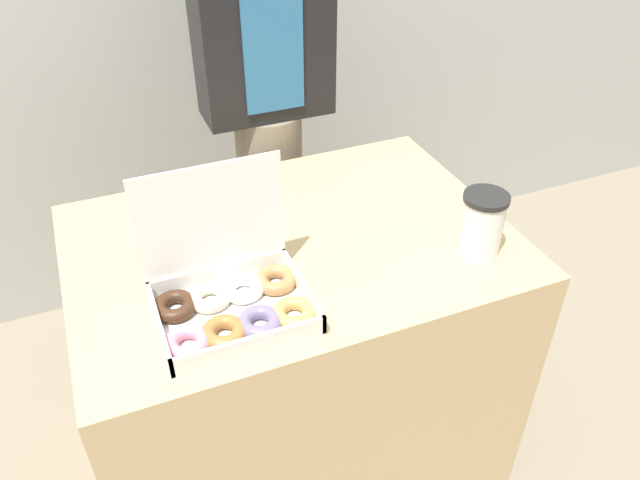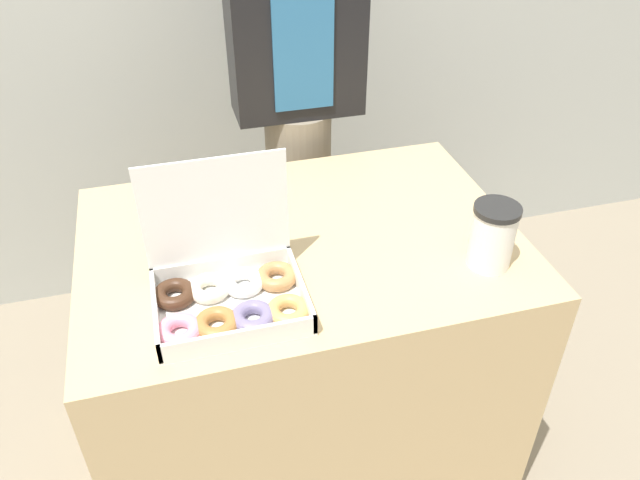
{
  "view_description": "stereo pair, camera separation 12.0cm",
  "coord_description": "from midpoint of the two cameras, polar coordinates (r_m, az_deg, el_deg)",
  "views": [
    {
      "loc": [
        -0.37,
        -1.08,
        1.61
      ],
      "look_at": [
        -0.0,
        -0.18,
        0.89
      ],
      "focal_mm": 35.0,
      "sensor_mm": 36.0,
      "label": 1
    },
    {
      "loc": [
        -0.26,
        -1.12,
        1.61
      ],
      "look_at": [
        -0.0,
        -0.18,
        0.89
      ],
      "focal_mm": 35.0,
      "sensor_mm": 36.0,
      "label": 2
    }
  ],
  "objects": [
    {
      "name": "coffee_cup",
      "position": [
        1.37,
        17.96,
        0.28
      ],
      "size": [
        0.1,
        0.1,
        0.15
      ],
      "color": "white",
      "rests_on": "table"
    },
    {
      "name": "ground_plane",
      "position": [
        1.97,
        0.49,
        -18.21
      ],
      "size": [
        14.0,
        14.0,
        0.0
      ],
      "primitive_type": "plane",
      "color": "gray"
    },
    {
      "name": "person_customer",
      "position": [
        1.83,
        -0.18,
        12.57
      ],
      "size": [
        0.36,
        0.2,
        1.57
      ],
      "color": "gray",
      "rests_on": "ground_plane"
    },
    {
      "name": "table",
      "position": [
        1.67,
        0.55,
        -10.56
      ],
      "size": [
        0.99,
        0.7,
        0.77
      ],
      "color": "tan",
      "rests_on": "ground_plane"
    },
    {
      "name": "donut_box",
      "position": [
        1.22,
        -5.63,
        -4.63
      ],
      "size": [
        0.33,
        0.24,
        0.27
      ],
      "color": "white",
      "rests_on": "table"
    }
  ]
}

